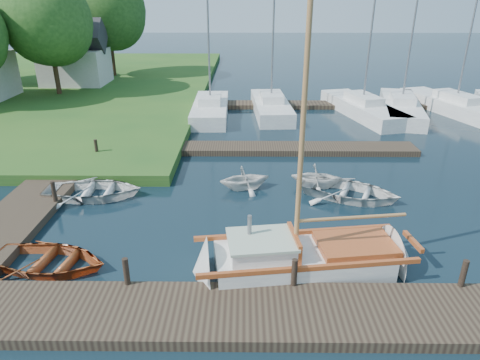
{
  "coord_description": "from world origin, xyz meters",
  "views": [
    {
      "loc": [
        0.14,
        -14.47,
        7.52
      ],
      "look_at": [
        0.0,
        0.0,
        1.2
      ],
      "focal_mm": 32.0,
      "sensor_mm": 36.0,
      "label": 1
    }
  ],
  "objects_px": {
    "mooring_post_3": "(464,273)",
    "marina_boat_1": "(271,105)",
    "mooring_post_5": "(96,148)",
    "mooring_post_4": "(54,191)",
    "tree_3": "(47,20)",
    "tree_7": "(107,10)",
    "tender_d": "(317,175)",
    "mooring_post_1": "(126,271)",
    "dinghy": "(48,257)",
    "sailboat": "(307,260)",
    "marina_boat_0": "(210,107)",
    "mooring_post_2": "(294,272)",
    "tender_a": "(93,188)",
    "marina_boat_3": "(362,107)",
    "house_c": "(74,58)",
    "tender_b": "(245,176)",
    "tender_c": "(351,189)",
    "marina_boat_5": "(456,105)",
    "marina_boat_4": "(401,106)"
  },
  "relations": [
    {
      "from": "sailboat",
      "to": "marina_boat_1",
      "type": "bearing_deg",
      "value": 82.49
    },
    {
      "from": "tender_b",
      "to": "marina_boat_1",
      "type": "distance_m",
      "value": 12.4
    },
    {
      "from": "dinghy",
      "to": "marina_boat_5",
      "type": "bearing_deg",
      "value": -38.82
    },
    {
      "from": "tender_a",
      "to": "tender_b",
      "type": "bearing_deg",
      "value": -83.52
    },
    {
      "from": "tender_d",
      "to": "marina_boat_0",
      "type": "height_order",
      "value": "marina_boat_0"
    },
    {
      "from": "mooring_post_5",
      "to": "tender_c",
      "type": "relative_size",
      "value": 0.21
    },
    {
      "from": "mooring_post_3",
      "to": "house_c",
      "type": "height_order",
      "value": "house_c"
    },
    {
      "from": "mooring_post_2",
      "to": "sailboat",
      "type": "height_order",
      "value": "sailboat"
    },
    {
      "from": "tender_d",
      "to": "marina_boat_3",
      "type": "bearing_deg",
      "value": -14.11
    },
    {
      "from": "mooring_post_5",
      "to": "tree_7",
      "type": "xyz_separation_m",
      "value": [
        -5.0,
        21.05,
        5.5
      ]
    },
    {
      "from": "tender_a",
      "to": "tender_d",
      "type": "bearing_deg",
      "value": -84.85
    },
    {
      "from": "sailboat",
      "to": "house_c",
      "type": "bearing_deg",
      "value": 114.09
    },
    {
      "from": "mooring_post_5",
      "to": "marina_boat_5",
      "type": "distance_m",
      "value": 23.4
    },
    {
      "from": "tree_3",
      "to": "tree_7",
      "type": "relative_size",
      "value": 0.93
    },
    {
      "from": "sailboat",
      "to": "marina_boat_0",
      "type": "bearing_deg",
      "value": 95.67
    },
    {
      "from": "tree_3",
      "to": "mooring_post_2",
      "type": "bearing_deg",
      "value": -56.08
    },
    {
      "from": "mooring_post_2",
      "to": "marina_boat_4",
      "type": "bearing_deg",
      "value": 64.06
    },
    {
      "from": "mooring_post_3",
      "to": "marina_boat_1",
      "type": "xyz_separation_m",
      "value": [
        -4.03,
        19.13,
        -0.13
      ]
    },
    {
      "from": "tender_c",
      "to": "marina_boat_0",
      "type": "relative_size",
      "value": 0.35
    },
    {
      "from": "mooring_post_3",
      "to": "tender_c",
      "type": "height_order",
      "value": "mooring_post_3"
    },
    {
      "from": "house_c",
      "to": "marina_boat_5",
      "type": "bearing_deg",
      "value": -15.22
    },
    {
      "from": "marina_boat_1",
      "to": "marina_boat_3",
      "type": "bearing_deg",
      "value": -96.89
    },
    {
      "from": "tender_a",
      "to": "tender_d",
      "type": "height_order",
      "value": "tender_d"
    },
    {
      "from": "tender_b",
      "to": "marina_boat_3",
      "type": "bearing_deg",
      "value": -48.82
    },
    {
      "from": "mooring_post_1",
      "to": "tender_a",
      "type": "bearing_deg",
      "value": 115.78
    },
    {
      "from": "tender_a",
      "to": "mooring_post_1",
      "type": "bearing_deg",
      "value": -155.89
    },
    {
      "from": "tree_7",
      "to": "tender_d",
      "type": "bearing_deg",
      "value": -57.61
    },
    {
      "from": "mooring_post_4",
      "to": "marina_boat_0",
      "type": "bearing_deg",
      "value": 70.0
    },
    {
      "from": "marina_boat_0",
      "to": "mooring_post_3",
      "type": "bearing_deg",
      "value": -157.34
    },
    {
      "from": "tender_a",
      "to": "marina_boat_5",
      "type": "height_order",
      "value": "marina_boat_5"
    },
    {
      "from": "sailboat",
      "to": "tree_3",
      "type": "distance_m",
      "value": 27.71
    },
    {
      "from": "tender_d",
      "to": "tree_3",
      "type": "xyz_separation_m",
      "value": [
        -17.21,
        15.97,
        5.26
      ]
    },
    {
      "from": "mooring_post_1",
      "to": "dinghy",
      "type": "relative_size",
      "value": 0.23
    },
    {
      "from": "mooring_post_4",
      "to": "marina_boat_1",
      "type": "distance_m",
      "value": 16.73
    },
    {
      "from": "mooring_post_5",
      "to": "marina_boat_5",
      "type": "height_order",
      "value": "marina_boat_5"
    },
    {
      "from": "marina_boat_1",
      "to": "tree_3",
      "type": "relative_size",
      "value": 1.26
    },
    {
      "from": "mooring_post_5",
      "to": "marina_boat_1",
      "type": "relative_size",
      "value": 0.07
    },
    {
      "from": "mooring_post_3",
      "to": "marina_boat_1",
      "type": "relative_size",
      "value": 0.07
    },
    {
      "from": "mooring_post_3",
      "to": "tree_3",
      "type": "xyz_separation_m",
      "value": [
        -20.0,
        23.05,
        5.11
      ]
    },
    {
      "from": "mooring_post_1",
      "to": "tender_d",
      "type": "bearing_deg",
      "value": 48.72
    },
    {
      "from": "marina_boat_3",
      "to": "tree_3",
      "type": "height_order",
      "value": "marina_boat_3"
    },
    {
      "from": "mooring_post_3",
      "to": "marina_boat_1",
      "type": "bearing_deg",
      "value": 101.9
    },
    {
      "from": "mooring_post_3",
      "to": "tender_b",
      "type": "bearing_deg",
      "value": 130.34
    },
    {
      "from": "mooring_post_4",
      "to": "tree_3",
      "type": "xyz_separation_m",
      "value": [
        -7.0,
        18.05,
        5.11
      ]
    },
    {
      "from": "dinghy",
      "to": "marina_boat_1",
      "type": "height_order",
      "value": "marina_boat_1"
    },
    {
      "from": "mooring_post_5",
      "to": "dinghy",
      "type": "height_order",
      "value": "mooring_post_5"
    },
    {
      "from": "dinghy",
      "to": "tender_c",
      "type": "height_order",
      "value": "tender_c"
    },
    {
      "from": "tender_a",
      "to": "tender_c",
      "type": "bearing_deg",
      "value": -91.57
    },
    {
      "from": "dinghy",
      "to": "marina_boat_3",
      "type": "xyz_separation_m",
      "value": [
        13.72,
        17.61,
        0.21
      ]
    },
    {
      "from": "mooring_post_3",
      "to": "dinghy",
      "type": "distance_m",
      "value": 11.71
    }
  ]
}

